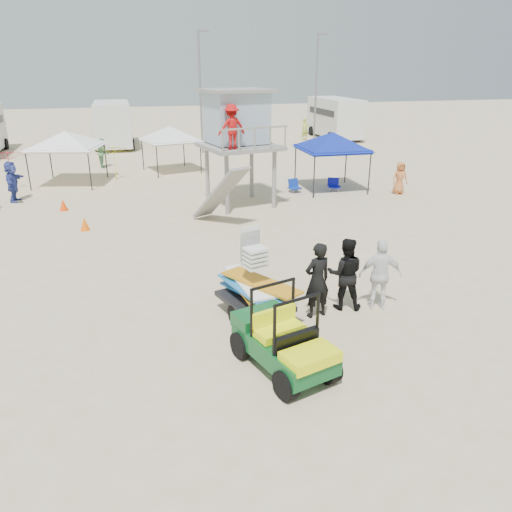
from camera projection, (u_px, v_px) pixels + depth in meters
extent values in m
plane|color=beige|center=(270.00, 367.00, 10.36)|extent=(140.00, 140.00, 0.00)
cube|color=#0B4C1F|center=(284.00, 347.00, 10.11)|extent=(1.75, 2.53, 0.41)
cube|color=#F4F90D|center=(284.00, 337.00, 10.02)|extent=(1.19, 0.92, 0.22)
cylinder|color=black|center=(271.00, 383.00, 9.32)|extent=(0.42, 0.64, 0.59)
cube|color=black|center=(255.00, 301.00, 12.21)|extent=(1.73, 2.13, 0.12)
cylinder|color=black|center=(233.00, 311.00, 12.15)|extent=(0.32, 0.52, 0.48)
imported|color=black|center=(317.00, 280.00, 12.11)|extent=(0.79, 0.60, 1.93)
imported|color=black|center=(345.00, 274.00, 12.55)|extent=(1.11, 0.99, 1.89)
imported|color=white|center=(380.00, 275.00, 12.54)|extent=(1.16, 0.72, 1.84)
cylinder|color=gray|center=(220.00, 184.00, 20.56)|extent=(0.18, 0.18, 2.50)
cube|color=gray|center=(240.00, 146.00, 21.34)|extent=(3.54, 3.54, 0.16)
cube|color=#91A6BB|center=(238.00, 118.00, 21.19)|extent=(2.66, 2.42, 2.10)
imported|color=#B20F0F|center=(226.00, 127.00, 19.90)|extent=(1.13, 0.65, 1.76)
cylinder|color=black|center=(315.00, 176.00, 23.01)|extent=(0.06, 0.06, 2.07)
pyramid|color=#0D2095|center=(333.00, 132.00, 23.96)|extent=(3.01, 3.01, 0.80)
cube|color=#0D2095|center=(332.00, 149.00, 24.25)|extent=(3.01, 3.01, 0.18)
cylinder|color=black|center=(34.00, 172.00, 24.16)|extent=(0.06, 0.06, 1.97)
pyramid|color=white|center=(65.00, 131.00, 25.26)|extent=(3.84, 3.84, 0.80)
cube|color=white|center=(67.00, 147.00, 25.55)|extent=(3.84, 3.84, 0.18)
cylinder|color=black|center=(150.00, 161.00, 27.39)|extent=(0.06, 0.06, 1.85)
pyramid|color=white|center=(169.00, 126.00, 28.26)|extent=(3.35, 3.35, 0.80)
cube|color=white|center=(170.00, 140.00, 28.55)|extent=(3.35, 3.35, 0.18)
imported|color=red|center=(10.00, 170.00, 24.55)|extent=(2.20, 2.24, 1.96)
imported|color=#CCD012|center=(116.00, 163.00, 26.83)|extent=(2.85, 2.85, 1.84)
cone|color=#FF6108|center=(85.00, 224.00, 18.79)|extent=(0.34, 0.34, 0.50)
cone|color=#FF4208|center=(63.00, 205.00, 21.35)|extent=(0.34, 0.34, 0.50)
cube|color=navy|center=(295.00, 188.00, 24.35)|extent=(0.64, 0.61, 0.06)
cube|color=navy|center=(293.00, 183.00, 24.49)|extent=(0.57, 0.30, 0.44)
cylinder|color=#B2B2B7|center=(292.00, 192.00, 24.16)|extent=(0.03, 0.03, 0.20)
cube|color=#0E129A|center=(335.00, 187.00, 24.58)|extent=(0.73, 0.71, 0.06)
cube|color=#0E129A|center=(333.00, 182.00, 24.72)|extent=(0.55, 0.44, 0.44)
cylinder|color=#B2B2B7|center=(332.00, 190.00, 24.39)|extent=(0.03, 0.03, 0.20)
cube|color=silver|center=(113.00, 123.00, 37.40)|extent=(2.50, 6.50, 3.00)
cube|color=black|center=(112.00, 117.00, 37.24)|extent=(2.54, 5.20, 0.50)
cylinder|color=black|center=(97.00, 146.00, 35.71)|extent=(0.25, 0.80, 0.80)
cube|color=silver|center=(234.00, 122.00, 38.22)|extent=(2.50, 7.00, 3.00)
cube|color=black|center=(234.00, 116.00, 38.06)|extent=(2.54, 5.60, 0.50)
cylinder|color=black|center=(225.00, 144.00, 36.38)|extent=(0.25, 0.80, 0.80)
cube|color=silver|center=(335.00, 117.00, 41.74)|extent=(2.50, 6.60, 3.00)
cube|color=black|center=(335.00, 111.00, 41.58)|extent=(2.54, 5.28, 0.50)
cylinder|color=black|center=(330.00, 137.00, 40.02)|extent=(0.25, 0.80, 0.80)
cylinder|color=slate|center=(200.00, 94.00, 33.98)|extent=(0.14, 0.14, 8.00)
cylinder|color=slate|center=(316.00, 91.00, 37.51)|extent=(0.14, 0.14, 8.00)
imported|color=#4E8252|center=(103.00, 153.00, 30.14)|extent=(0.78, 0.93, 1.72)
imported|color=#B1C549|center=(305.00, 129.00, 40.71)|extent=(0.74, 0.57, 1.80)
imported|color=#303E92|center=(12.00, 182.00, 22.50)|extent=(0.77, 1.77, 1.85)
imported|color=#BB6A35|center=(400.00, 178.00, 23.91)|extent=(0.78, 0.53, 1.54)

